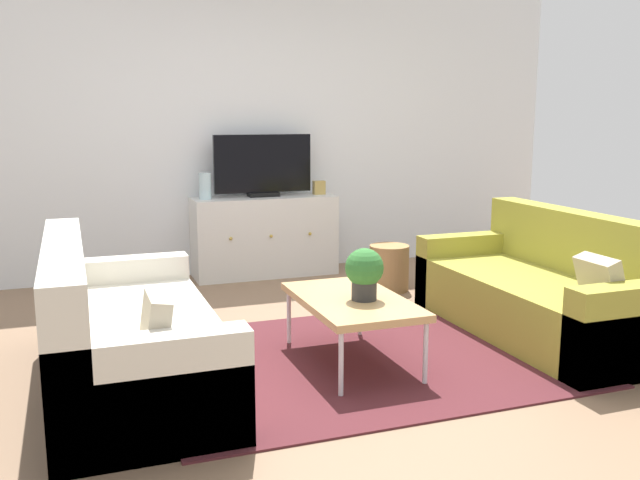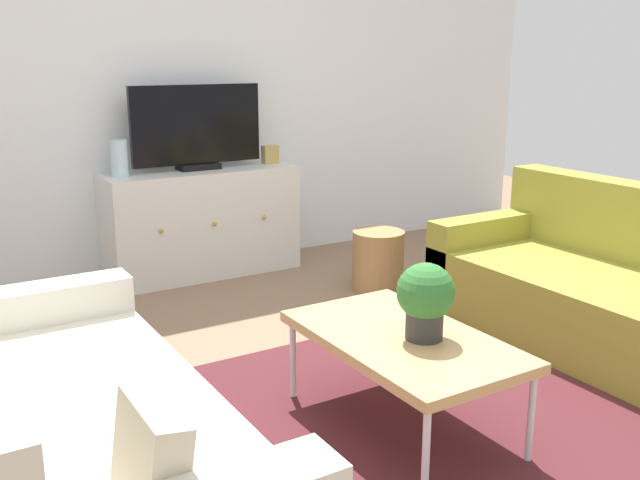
{
  "view_description": "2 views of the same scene",
  "coord_description": "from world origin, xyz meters",
  "px_view_note": "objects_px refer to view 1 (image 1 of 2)",
  "views": [
    {
      "loc": [
        -1.63,
        -3.9,
        1.51
      ],
      "look_at": [
        0.0,
        0.58,
        0.63
      ],
      "focal_mm": 38.72,
      "sensor_mm": 36.0,
      "label": 1
    },
    {
      "loc": [
        -1.76,
        -2.31,
        1.51
      ],
      "look_at": [
        0.0,
        0.58,
        0.63
      ],
      "focal_mm": 40.02,
      "sensor_mm": 36.0,
      "label": 2
    }
  ],
  "objects_px": {
    "couch_left_side": "(117,341)",
    "wicker_basket": "(389,268)",
    "potted_plant": "(364,271)",
    "couch_right_side": "(550,295)",
    "mantel_clock": "(319,188)",
    "tv_console": "(264,236)",
    "flat_screen_tv": "(263,166)",
    "glass_vase": "(205,186)",
    "coffee_table": "(352,302)"
  },
  "relations": [
    {
      "from": "couch_left_side",
      "to": "tv_console",
      "type": "xyz_separation_m",
      "value": [
        1.5,
        2.37,
        0.1
      ]
    },
    {
      "from": "mantel_clock",
      "to": "wicker_basket",
      "type": "height_order",
      "value": "mantel_clock"
    },
    {
      "from": "flat_screen_tv",
      "to": "glass_vase",
      "type": "distance_m",
      "value": 0.57
    },
    {
      "from": "couch_right_side",
      "to": "potted_plant",
      "type": "xyz_separation_m",
      "value": [
        -1.47,
        -0.15,
        0.31
      ]
    },
    {
      "from": "couch_left_side",
      "to": "glass_vase",
      "type": "height_order",
      "value": "glass_vase"
    },
    {
      "from": "coffee_table",
      "to": "flat_screen_tv",
      "type": "bearing_deg",
      "value": 86.86
    },
    {
      "from": "coffee_table",
      "to": "wicker_basket",
      "type": "xyz_separation_m",
      "value": [
        0.99,
        1.53,
        -0.19
      ]
    },
    {
      "from": "glass_vase",
      "to": "mantel_clock",
      "type": "relative_size",
      "value": 1.84
    },
    {
      "from": "coffee_table",
      "to": "flat_screen_tv",
      "type": "xyz_separation_m",
      "value": [
        0.14,
        2.48,
        0.64
      ]
    },
    {
      "from": "glass_vase",
      "to": "wicker_basket",
      "type": "distance_m",
      "value": 1.81
    },
    {
      "from": "couch_left_side",
      "to": "couch_right_side",
      "type": "xyz_separation_m",
      "value": [
        2.88,
        0.0,
        0.0
      ]
    },
    {
      "from": "flat_screen_tv",
      "to": "mantel_clock",
      "type": "bearing_deg",
      "value": -2.1
    },
    {
      "from": "couch_left_side",
      "to": "potted_plant",
      "type": "xyz_separation_m",
      "value": [
        1.41,
        -0.15,
        0.31
      ]
    },
    {
      "from": "coffee_table",
      "to": "wicker_basket",
      "type": "distance_m",
      "value": 1.83
    },
    {
      "from": "coffee_table",
      "to": "wicker_basket",
      "type": "bearing_deg",
      "value": 57.16
    },
    {
      "from": "mantel_clock",
      "to": "tv_console",
      "type": "bearing_deg",
      "value": -180.0
    },
    {
      "from": "couch_left_side",
      "to": "wicker_basket",
      "type": "bearing_deg",
      "value": 31.52
    },
    {
      "from": "couch_right_side",
      "to": "coffee_table",
      "type": "xyz_separation_m",
      "value": [
        -1.52,
        -0.09,
        0.11
      ]
    },
    {
      "from": "couch_right_side",
      "to": "flat_screen_tv",
      "type": "relative_size",
      "value": 2.09
    },
    {
      "from": "tv_console",
      "to": "glass_vase",
      "type": "height_order",
      "value": "glass_vase"
    },
    {
      "from": "tv_console",
      "to": "wicker_basket",
      "type": "bearing_deg",
      "value": -47.72
    },
    {
      "from": "flat_screen_tv",
      "to": "mantel_clock",
      "type": "relative_size",
      "value": 7.06
    },
    {
      "from": "couch_left_side",
      "to": "couch_right_side",
      "type": "height_order",
      "value": "same"
    },
    {
      "from": "tv_console",
      "to": "flat_screen_tv",
      "type": "distance_m",
      "value": 0.66
    },
    {
      "from": "couch_right_side",
      "to": "wicker_basket",
      "type": "xyz_separation_m",
      "value": [
        -0.53,
        1.44,
        -0.08
      ]
    },
    {
      "from": "tv_console",
      "to": "mantel_clock",
      "type": "bearing_deg",
      "value": 0.0
    },
    {
      "from": "couch_right_side",
      "to": "glass_vase",
      "type": "xyz_separation_m",
      "value": [
        -1.93,
        2.37,
        0.59
      ]
    },
    {
      "from": "couch_left_side",
      "to": "tv_console",
      "type": "bearing_deg",
      "value": 57.71
    },
    {
      "from": "potted_plant",
      "to": "tv_console",
      "type": "relative_size",
      "value": 0.23
    },
    {
      "from": "potted_plant",
      "to": "tv_console",
      "type": "distance_m",
      "value": 2.54
    },
    {
      "from": "couch_left_side",
      "to": "glass_vase",
      "type": "distance_m",
      "value": 2.63
    },
    {
      "from": "glass_vase",
      "to": "coffee_table",
      "type": "bearing_deg",
      "value": -80.53
    },
    {
      "from": "glass_vase",
      "to": "mantel_clock",
      "type": "distance_m",
      "value": 1.09
    },
    {
      "from": "tv_console",
      "to": "flat_screen_tv",
      "type": "relative_size",
      "value": 1.45
    },
    {
      "from": "potted_plant",
      "to": "couch_right_side",
      "type": "bearing_deg",
      "value": 6.01
    },
    {
      "from": "couch_right_side",
      "to": "tv_console",
      "type": "relative_size",
      "value": 1.44
    },
    {
      "from": "tv_console",
      "to": "mantel_clock",
      "type": "height_order",
      "value": "mantel_clock"
    },
    {
      "from": "couch_left_side",
      "to": "wicker_basket",
      "type": "distance_m",
      "value": 2.76
    },
    {
      "from": "couch_left_side",
      "to": "flat_screen_tv",
      "type": "relative_size",
      "value": 2.09
    },
    {
      "from": "couch_right_side",
      "to": "coffee_table",
      "type": "bearing_deg",
      "value": -176.78
    },
    {
      "from": "glass_vase",
      "to": "wicker_basket",
      "type": "relative_size",
      "value": 0.6
    },
    {
      "from": "flat_screen_tv",
      "to": "couch_right_side",
      "type": "bearing_deg",
      "value": -60.01
    },
    {
      "from": "couch_right_side",
      "to": "flat_screen_tv",
      "type": "bearing_deg",
      "value": 119.99
    },
    {
      "from": "tv_console",
      "to": "flat_screen_tv",
      "type": "xyz_separation_m",
      "value": [
        0.0,
        0.02,
        0.66
      ]
    },
    {
      "from": "flat_screen_tv",
      "to": "mantel_clock",
      "type": "xyz_separation_m",
      "value": [
        0.55,
        -0.02,
        -0.22
      ]
    },
    {
      "from": "glass_vase",
      "to": "wicker_basket",
      "type": "height_order",
      "value": "glass_vase"
    },
    {
      "from": "potted_plant",
      "to": "mantel_clock",
      "type": "xyz_separation_m",
      "value": [
        0.63,
        2.53,
        0.22
      ]
    },
    {
      "from": "couch_left_side",
      "to": "potted_plant",
      "type": "height_order",
      "value": "couch_left_side"
    },
    {
      "from": "mantel_clock",
      "to": "couch_left_side",
      "type": "bearing_deg",
      "value": -130.76
    },
    {
      "from": "tv_console",
      "to": "mantel_clock",
      "type": "xyz_separation_m",
      "value": [
        0.55,
        0.0,
        0.44
      ]
    }
  ]
}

